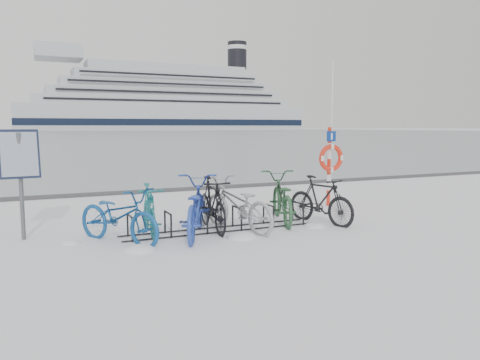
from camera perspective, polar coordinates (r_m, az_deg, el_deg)
ground at (r=9.43m, az=-2.38°, el=-6.15°), size 900.00×900.00×0.00m
ice_sheet at (r=163.59m, az=-23.15°, el=5.29°), size 400.00×298.00×0.02m
quay_edge at (r=14.98m, az=-10.82°, el=-1.33°), size 400.00×0.25×0.10m
bike_rack at (r=9.40m, az=-2.39°, el=-5.08°), size 4.00×0.48×0.46m
info_board at (r=9.32m, az=-25.27°, el=2.13°), size 0.69×0.31×2.02m
lifebuoy_station at (r=12.35m, az=10.99°, el=2.63°), size 0.72×0.22×3.74m
cruise_ferry at (r=250.72m, az=-9.04°, el=9.00°), size 147.27×27.75×48.39m
bike_0 at (r=8.66m, az=-14.59°, el=-3.99°), size 1.64×2.05×1.04m
bike_1 at (r=9.19m, az=-11.02°, el=-3.41°), size 0.65×1.71×1.00m
bike_2 at (r=8.95m, az=-5.54°, el=-3.09°), size 1.62×2.33×1.16m
bike_3 at (r=9.39m, az=-3.42°, el=-2.78°), size 0.68×1.88×1.11m
bike_4 at (r=9.39m, az=-0.33°, el=-2.81°), size 1.25×2.20×1.09m
bike_5 at (r=10.25m, az=5.05°, el=-1.97°), size 1.41×2.26×1.12m
bike_6 at (r=10.20m, az=9.81°, el=-2.26°), size 0.97×1.83×1.06m
snow_drifts at (r=9.23m, az=-2.06°, el=-6.43°), size 5.12×1.97×0.21m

